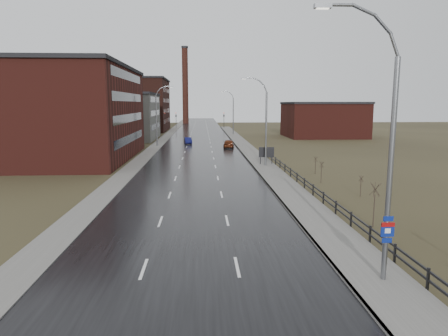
{
  "coord_description": "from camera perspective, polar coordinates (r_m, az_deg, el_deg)",
  "views": [
    {
      "loc": [
        0.62,
        -14.7,
        8.06
      ],
      "look_at": [
        2.34,
        16.61,
        3.0
      ],
      "focal_mm": 32.0,
      "sensor_mm": 36.0,
      "label": 1
    }
  ],
  "objects": [
    {
      "name": "warehouse_far",
      "position": [
        124.95,
        -14.21,
        8.75
      ],
      "size": [
        26.52,
        24.48,
        15.5
      ],
      "color": "#331611",
      "rests_on": "ground"
    },
    {
      "name": "sidewalk_right",
      "position": [
        50.96,
        5.9,
        0.12
      ],
      "size": [
        3.2,
        180.0,
        0.18
      ],
      "primitive_type": "cube",
      "color": "#595651",
      "rests_on": "ground"
    },
    {
      "name": "curb_right",
      "position": [
        50.75,
        4.2,
        0.1
      ],
      "size": [
        0.16,
        180.0,
        0.18
      ],
      "primitive_type": "cube",
      "color": "slate",
      "rests_on": "ground"
    },
    {
      "name": "traffic_light_right",
      "position": [
        134.94,
        -0.02,
        7.69
      ],
      "size": [
        0.58,
        2.73,
        5.3
      ],
      "color": "black",
      "rests_on": "ground"
    },
    {
      "name": "traffic_light_left",
      "position": [
        135.02,
        -6.87,
        7.63
      ],
      "size": [
        0.58,
        2.73,
        5.3
      ],
      "color": "black",
      "rests_on": "ground"
    },
    {
      "name": "shrub_e",
      "position": [
        42.13,
        13.73,
        -0.49
      ],
      "size": [
        0.53,
        0.56,
        2.24
      ],
      "color": "#382D23",
      "rests_on": "ground"
    },
    {
      "name": "warehouse_mid",
      "position": [
        94.59,
        -14.61,
        7.18
      ],
      "size": [
        16.32,
        20.4,
        10.5
      ],
      "color": "slate",
      "rests_on": "ground"
    },
    {
      "name": "billboard",
      "position": [
        53.03,
        6.08,
        2.17
      ],
      "size": [
        2.03,
        0.17,
        2.41
      ],
      "color": "black",
      "rests_on": "ground"
    },
    {
      "name": "streetlight_main",
      "position": [
        18.56,
        21.93,
        2.31
      ],
      "size": [
        3.91,
        0.29,
        12.11
      ],
      "color": "slate",
      "rests_on": "ground"
    },
    {
      "name": "shrub_f",
      "position": [
        47.33,
        12.93,
        0.45
      ],
      "size": [
        0.49,
        0.51,
        2.04
      ],
      "color": "#382D23",
      "rests_on": "ground"
    },
    {
      "name": "sidewalk_left",
      "position": [
        75.64,
        -9.84,
        2.96
      ],
      "size": [
        2.4,
        260.0,
        0.12
      ],
      "primitive_type": "cube",
      "color": "#595651",
      "rests_on": "ground"
    },
    {
      "name": "smokestack",
      "position": [
        165.0,
        -5.56,
        11.71
      ],
      "size": [
        2.7,
        2.7,
        30.7
      ],
      "color": "#331611",
      "rests_on": "ground"
    },
    {
      "name": "streetlight_left",
      "position": [
        77.18,
        -9.42,
        7.39
      ],
      "size": [
        3.36,
        0.28,
        11.35
      ],
      "color": "slate",
      "rests_on": "ground"
    },
    {
      "name": "car_near",
      "position": [
        81.27,
        -5.17,
        3.89
      ],
      "size": [
        1.84,
        4.02,
        1.28
      ],
      "primitive_type": "imported",
      "rotation": [
        0.0,
        0.0,
        0.13
      ],
      "color": "#0E1048",
      "rests_on": "ground"
    },
    {
      "name": "shrub_c",
      "position": [
        28.0,
        20.68,
        -4.8
      ],
      "size": [
        0.7,
        0.74,
        2.98
      ],
      "color": "#382D23",
      "rests_on": "ground"
    },
    {
      "name": "streetlight_right_mid",
      "position": [
        51.35,
        5.72,
        6.64
      ],
      "size": [
        3.36,
        0.28,
        11.35
      ],
      "color": "slate",
      "rests_on": "ground"
    },
    {
      "name": "streetlight_right_far",
      "position": [
        105.02,
        1.16,
        7.95
      ],
      "size": [
        3.36,
        0.28,
        11.35
      ],
      "color": "slate",
      "rests_on": "ground"
    },
    {
      "name": "road",
      "position": [
        75.13,
        -3.61,
        3.01
      ],
      "size": [
        14.0,
        300.0,
        0.06
      ],
      "primitive_type": "cube",
      "color": "black",
      "rests_on": "ground"
    },
    {
      "name": "guardrail",
      "position": [
        35.17,
        12.92,
        -3.13
      ],
      "size": [
        0.1,
        53.05,
        1.1
      ],
      "color": "black",
      "rests_on": "ground"
    },
    {
      "name": "warehouse_near",
      "position": [
        63.5,
        -23.24,
        7.26
      ],
      "size": [
        22.44,
        28.56,
        13.5
      ],
      "color": "#471914",
      "rests_on": "ground"
    },
    {
      "name": "ground",
      "position": [
        16.77,
        -5.18,
        -19.59
      ],
      "size": [
        320.0,
        320.0,
        0.0
      ],
      "primitive_type": "plane",
      "color": "#2D2819",
      "rests_on": "ground"
    },
    {
      "name": "shrub_d",
      "position": [
        36.93,
        18.96,
        -2.35
      ],
      "size": [
        0.45,
        0.48,
        1.89
      ],
      "color": "#382D23",
      "rests_on": "ground"
    },
    {
      "name": "car_far",
      "position": [
        73.44,
        0.68,
        3.48
      ],
      "size": [
        2.31,
        4.79,
        1.58
      ],
      "primitive_type": "imported",
      "rotation": [
        0.0,
        0.0,
        3.04
      ],
      "color": "#511F0D",
      "rests_on": "ground"
    },
    {
      "name": "building_right",
      "position": [
        101.22,
        14.0,
        6.74
      ],
      "size": [
        18.36,
        16.32,
        8.5
      ],
      "color": "#471914",
      "rests_on": "ground"
    }
  ]
}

